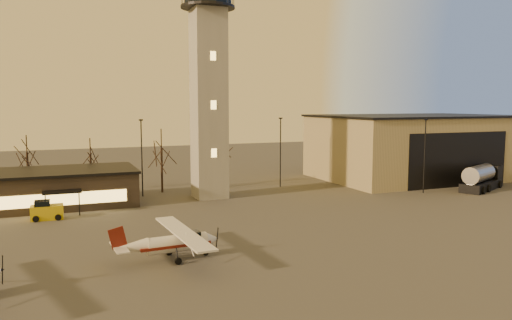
# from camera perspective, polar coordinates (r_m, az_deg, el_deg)

# --- Properties ---
(ground) EXTENTS (220.00, 220.00, 0.00)m
(ground) POSITION_cam_1_polar(r_m,az_deg,el_deg) (38.71, 8.06, -11.95)
(ground) COLOR #3C3A37
(ground) RESTS_ON ground
(control_tower) EXTENTS (6.80, 6.80, 32.60)m
(control_tower) POSITION_cam_1_polar(r_m,az_deg,el_deg) (64.53, -5.45, 10.13)
(control_tower) COLOR gray
(control_tower) RESTS_ON ground
(hangar) EXTENTS (30.60, 20.60, 10.30)m
(hangar) POSITION_cam_1_polar(r_m,az_deg,el_deg) (85.69, 17.52, 1.48)
(hangar) COLOR #9C8C66
(hangar) RESTS_ON ground
(terminal) EXTENTS (25.40, 12.20, 4.30)m
(terminal) POSITION_cam_1_polar(r_m,az_deg,el_deg) (64.50, -24.92, -3.07)
(terminal) COLOR black
(terminal) RESTS_ON ground
(light_poles) EXTENTS (58.50, 12.25, 10.14)m
(light_poles) POSITION_cam_1_polar(r_m,az_deg,el_deg) (65.86, -5.18, 0.55)
(light_poles) COLOR black
(light_poles) RESTS_ON ground
(tree_row) EXTENTS (37.20, 9.20, 8.80)m
(tree_row) POSITION_cam_1_polar(r_m,az_deg,el_deg) (71.25, -18.14, 1.13)
(tree_row) COLOR black
(tree_row) RESTS_ON ground
(cessna_front) EXTENTS (9.04, 11.42, 3.15)m
(cessna_front) POSITION_cam_1_polar(r_m,az_deg,el_deg) (40.18, -8.82, -9.67)
(cessna_front) COLOR silver
(cessna_front) RESTS_ON ground
(fuel_truck) EXTENTS (10.01, 6.60, 3.61)m
(fuel_truck) POSITION_cam_1_polar(r_m,az_deg,el_deg) (77.60, 24.39, -2.06)
(fuel_truck) COLOR black
(fuel_truck) RESTS_ON ground
(service_cart) EXTENTS (3.26, 2.12, 2.04)m
(service_cart) POSITION_cam_1_polar(r_m,az_deg,el_deg) (57.31, -22.83, -5.52)
(service_cart) COLOR #C0A40B
(service_cart) RESTS_ON ground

